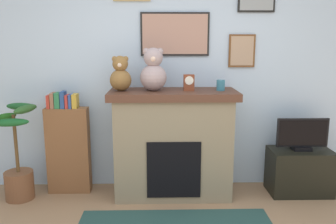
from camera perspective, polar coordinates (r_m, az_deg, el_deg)
The scene contains 10 objects.
back_wall at distance 4.11m, azimuth 0.01°, elevation 5.99°, with size 5.20×0.15×2.60m.
fireplace at distance 3.91m, azimuth 0.79°, elevation -4.96°, with size 1.36×0.62×1.17m.
bookshelf at distance 4.14m, azimuth -15.78°, elevation -5.37°, with size 0.47×0.16×1.16m.
potted_plant at distance 4.15m, azimuth -23.18°, elevation -7.33°, with size 0.54×0.54×1.04m.
tv_stand at distance 4.30m, azimuth 20.39°, elevation -8.94°, with size 0.68×0.40×0.50m, color black.
television at distance 4.18m, azimuth 20.80°, elevation -3.48°, with size 0.57×0.14×0.36m.
candle_jar at distance 3.82m, azimuth 8.47°, elevation 4.29°, with size 0.09×0.09×0.12m, color teal.
mantel_clock at distance 3.77m, azimuth 3.38°, elevation 4.75°, with size 0.11×0.08×0.17m.
teddy_bear_brown at distance 3.77m, azimuth -7.65°, elevation 5.89°, with size 0.23×0.23×0.37m.
teddy_bear_cream at distance 3.75m, azimuth -2.37°, elevation 6.52°, with size 0.28×0.28×0.45m.
Camera 1 is at (-0.10, -2.09, 1.70)m, focal length 37.88 mm.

